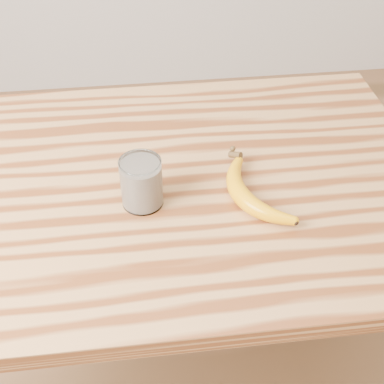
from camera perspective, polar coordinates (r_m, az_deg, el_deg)
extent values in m
cube|color=#AE7B46|center=(1.16, -3.76, 0.51)|extent=(1.20, 0.80, 0.04)
cylinder|color=brown|center=(1.81, 13.37, -1.97)|extent=(0.06, 0.06, 0.86)
cylinder|color=white|center=(1.07, -5.42, 1.01)|extent=(0.08, 0.08, 0.11)
torus|color=white|center=(1.03, -5.59, 3.20)|extent=(0.08, 0.08, 0.00)
cylinder|color=beige|center=(1.07, -5.40, 0.82)|extent=(0.08, 0.08, 0.09)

